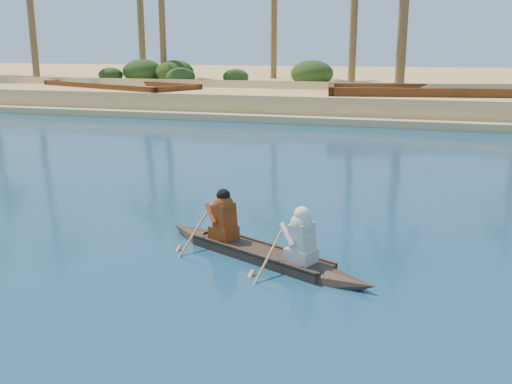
% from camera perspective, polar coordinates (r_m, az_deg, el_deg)
% --- Properties ---
extents(sandy_embankment, '(150.00, 51.00, 1.50)m').
position_cam_1_polar(sandy_embankment, '(52.79, 23.03, 9.66)').
color(sandy_embankment, tan).
rests_on(sandy_embankment, ground).
extents(canoe, '(4.60, 2.59, 1.32)m').
position_cam_1_polar(canoe, '(10.31, 0.42, -5.33)').
color(canoe, '#36271D').
rests_on(canoe, ground).
extents(barge_left, '(11.84, 7.84, 1.88)m').
position_cam_1_polar(barge_left, '(37.86, -13.50, 9.21)').
color(barge_left, '#5F3314').
rests_on(barge_left, ground).
extents(barge_mid, '(12.83, 6.19, 2.05)m').
position_cam_1_polar(barge_mid, '(32.41, 18.24, 8.22)').
color(barge_mid, '#5F3314').
rests_on(barge_mid, ground).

